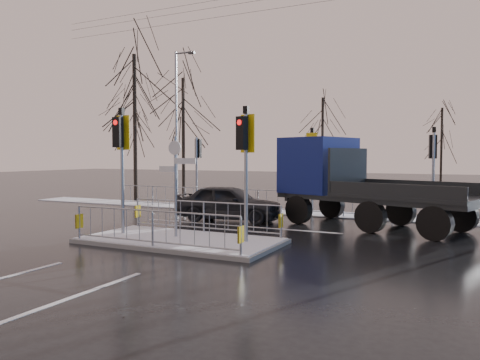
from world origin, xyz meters
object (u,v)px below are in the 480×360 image
at_px(traffic_island, 180,230).
at_px(street_lamp_left, 177,121).
at_px(car_far_lane, 229,203).
at_px(flatbed_truck, 341,178).

bearing_deg(traffic_island, street_lamp_left, 124.07).
height_order(car_far_lane, street_lamp_left, street_lamp_left).
bearing_deg(car_far_lane, traffic_island, -177.12).
height_order(flatbed_truck, street_lamp_left, street_lamp_left).
xyz_separation_m(flatbed_truck, street_lamp_left, (-9.75, 3.36, 2.71)).
bearing_deg(flatbed_truck, street_lamp_left, 160.99).
xyz_separation_m(traffic_island, car_far_lane, (-0.90, 4.89, 0.34)).
bearing_deg(traffic_island, car_far_lane, 100.41).
distance_m(traffic_island, car_far_lane, 4.98).
bearing_deg(car_far_lane, flatbed_truck, -81.21).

